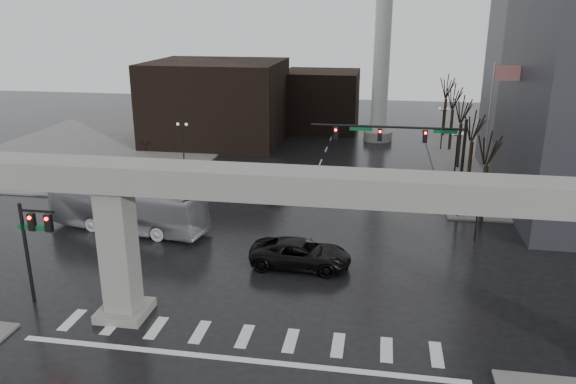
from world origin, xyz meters
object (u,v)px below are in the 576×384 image
city_bus (128,208)px  signal_mast_arm (414,145)px  pickup_truck (301,254)px  far_car (277,188)px

city_bus → signal_mast_arm: bearing=-61.9°
pickup_truck → far_car: bearing=18.0°
pickup_truck → city_bus: bearing=74.3°
signal_mast_arm → city_bus: (-21.17, -6.94, -4.09)m
signal_mast_arm → far_car: bearing=166.2°
signal_mast_arm → pickup_truck: size_ratio=1.85×
far_car → city_bus: bearing=-127.8°
city_bus → pickup_truck: bearing=-97.2°
pickup_truck → signal_mast_arm: bearing=-31.9°
signal_mast_arm → city_bus: bearing=-161.8°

